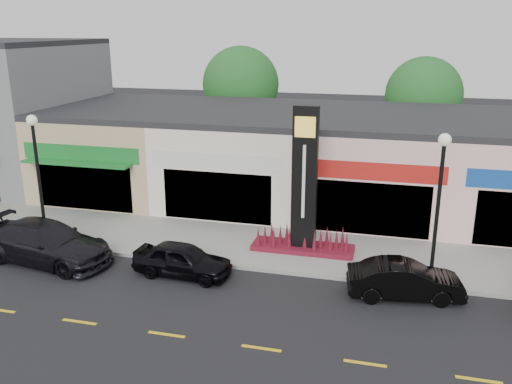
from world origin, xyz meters
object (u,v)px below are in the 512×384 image
pylon_sign (304,201)px  car_black_conv (405,280)px  lamp_west_near (37,166)px  car_dark_sedan (46,243)px  car_black_sedan (182,260)px  lamp_east_near (439,194)px

pylon_sign → car_black_conv: pylon_sign is taller
lamp_west_near → car_black_conv: lamp_west_near is taller
car_dark_sedan → car_black_conv: bearing=-79.7°
lamp_west_near → pylon_sign: 11.19m
lamp_west_near → car_dark_sedan: 3.35m
lamp_west_near → car_black_sedan: size_ratio=1.45×
pylon_sign → lamp_east_near: bearing=-18.7°
lamp_east_near → car_dark_sedan: size_ratio=0.97×
lamp_east_near → pylon_sign: pylon_sign is taller
lamp_west_near → car_dark_sedan: lamp_west_near is taller
pylon_sign → car_black_sedan: size_ratio=1.59×
lamp_west_near → car_black_conv: (15.07, -1.21, -2.83)m
lamp_west_near → car_black_conv: bearing=-4.6°
lamp_west_near → car_black_conv: size_ratio=1.39×
lamp_east_near → car_black_conv: (-0.93, -1.21, -2.83)m
car_black_conv → car_dark_sedan: bearing=82.8°
lamp_east_near → pylon_sign: (-5.00, 1.70, -1.20)m
car_black_sedan → car_black_conv: 8.12m
lamp_east_near → car_black_conv: 3.21m
lamp_east_near → car_dark_sedan: (-14.80, -1.65, -2.66)m
car_dark_sedan → car_black_sedan: 5.75m
lamp_west_near → car_dark_sedan: size_ratio=0.97×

